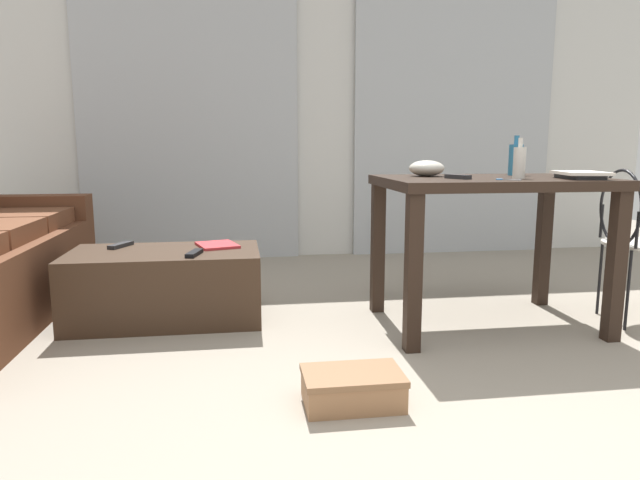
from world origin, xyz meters
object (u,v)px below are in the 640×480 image
book_stack (580,175)px  magazine (217,245)px  wire_chair (632,230)px  tv_remote_secondary (121,245)px  bottle_far (519,162)px  craft_table (490,201)px  tv_remote_primary (194,253)px  tv_remote_on_table (458,177)px  bowl (427,168)px  scissors (505,179)px  coffee_table (166,285)px  shoebox (353,388)px  bottle_near (516,159)px

book_stack → magazine: 1.96m
wire_chair → tv_remote_secondary: (-2.75, 0.57, -0.11)m
bottle_far → book_stack: size_ratio=0.62×
craft_table → tv_remote_primary: size_ratio=6.44×
wire_chair → bottle_far: 0.79m
tv_remote_on_table → bowl: bearing=82.7°
scissors → magazine: size_ratio=0.41×
coffee_table → shoebox: bearing=-55.6°
bottle_near → tv_remote_on_table: 0.53m
magazine → book_stack: bearing=-36.0°
tv_remote_on_table → shoebox: tv_remote_on_table is taller
bowl → shoebox: size_ratio=0.51×
tv_remote_secondary → shoebox: tv_remote_secondary is taller
book_stack → tv_remote_on_table: book_stack is taller
bottle_near → tv_remote_primary: (-1.76, 0.02, -0.48)m
bowl → tv_remote_primary: size_ratio=1.08×
tv_remote_on_table → magazine: 1.39m
book_stack → scissors: (-0.42, -0.05, -0.02)m
tv_remote_primary → wire_chair: bearing=7.1°
scissors → craft_table: bearing=81.3°
coffee_table → book_stack: book_stack is taller
craft_table → bottle_near: (0.22, 0.17, 0.21)m
bowl → magazine: 1.25m
wire_chair → magazine: size_ratio=3.36×
coffee_table → magazine: (0.28, 0.10, 0.20)m
bowl → tv_remote_secondary: (-1.67, 0.35, -0.44)m
bottle_near → book_stack: bearing=-65.3°
coffee_table → bowl: (1.41, -0.19, 0.64)m
craft_table → shoebox: bearing=-137.1°
craft_table → scissors: (-0.04, -0.23, 0.13)m
bowl → magazine: size_ratio=0.76×
bottle_near → shoebox: (-1.12, -1.01, -0.82)m
magazine → bottle_far: bearing=-37.4°
tv_remote_on_table → tv_remote_secondary: tv_remote_on_table is taller
bowl → scissors: (0.26, -0.39, -0.04)m
book_stack → shoebox: size_ratio=0.87×
coffee_table → craft_table: size_ratio=0.91×
bowl → bottle_near: bearing=1.8°
coffee_table → bowl: bowl is taller
shoebox → scissors: bearing=34.9°
bottle_far → tv_remote_secondary: size_ratio=1.08×
tv_remote_primary → shoebox: bearing=-44.8°
shoebox → tv_remote_primary: bearing=121.8°
craft_table → magazine: (-1.43, 0.45, -0.27)m
craft_table → bowl: bowl is taller
tv_remote_secondary → scissors: bearing=3.8°
coffee_table → wire_chair: wire_chair is taller
bottle_near → magazine: size_ratio=0.88×
tv_remote_secondary → shoebox: size_ratio=0.50×
coffee_table → tv_remote_secondary: size_ratio=5.54×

